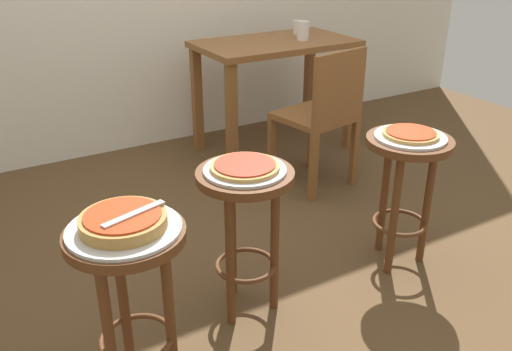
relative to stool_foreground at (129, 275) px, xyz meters
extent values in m
plane|color=brown|center=(0.87, 0.60, -0.47)|extent=(6.00, 6.00, 0.00)
cylinder|color=#5B3319|center=(0.00, 0.00, 0.15)|extent=(0.38, 0.38, 0.03)
cylinder|color=#5B3319|center=(0.00, 0.12, -0.17)|extent=(0.04, 0.04, 0.60)
cylinder|color=#5B3319|center=(-0.10, -0.06, -0.17)|extent=(0.04, 0.04, 0.60)
cylinder|color=#5B3319|center=(0.10, -0.06, -0.17)|extent=(0.04, 0.04, 0.60)
torus|color=#5B3319|center=(0.00, 0.00, -0.26)|extent=(0.26, 0.26, 0.02)
cylinder|color=silver|center=(0.00, 0.00, 0.17)|extent=(0.36, 0.36, 0.01)
cylinder|color=#B78442|center=(0.00, 0.00, 0.20)|extent=(0.27, 0.27, 0.04)
cylinder|color=red|center=(0.00, 0.00, 0.22)|extent=(0.24, 0.24, 0.01)
cylinder|color=#5B3319|center=(1.33, 0.14, 0.15)|extent=(0.38, 0.38, 0.03)
cylinder|color=#5B3319|center=(1.33, 0.25, -0.17)|extent=(0.04, 0.04, 0.60)
cylinder|color=#5B3319|center=(1.23, 0.08, -0.17)|extent=(0.04, 0.04, 0.60)
cylinder|color=#5B3319|center=(1.43, 0.08, -0.17)|extent=(0.04, 0.04, 0.60)
torus|color=#5B3319|center=(1.33, 0.14, -0.26)|extent=(0.26, 0.26, 0.02)
cylinder|color=silver|center=(1.33, 0.14, 0.17)|extent=(0.31, 0.31, 0.01)
cylinder|color=tan|center=(1.33, 0.14, 0.18)|extent=(0.24, 0.24, 0.01)
cylinder|color=red|center=(1.33, 0.14, 0.19)|extent=(0.21, 0.21, 0.01)
cylinder|color=#5B3319|center=(0.53, 0.20, 0.15)|extent=(0.38, 0.38, 0.03)
cylinder|color=#5B3319|center=(0.53, 0.31, -0.17)|extent=(0.04, 0.04, 0.60)
cylinder|color=#5B3319|center=(0.43, 0.14, -0.17)|extent=(0.04, 0.04, 0.60)
cylinder|color=#5B3319|center=(0.64, 0.14, -0.17)|extent=(0.04, 0.04, 0.60)
torus|color=#5B3319|center=(0.53, 0.20, -0.26)|extent=(0.26, 0.26, 0.02)
cylinder|color=silver|center=(0.53, 0.20, 0.17)|extent=(0.32, 0.32, 0.01)
cylinder|color=tan|center=(0.53, 0.20, 0.18)|extent=(0.27, 0.27, 0.01)
cylinder|color=#B23823|center=(0.53, 0.20, 0.19)|extent=(0.23, 0.23, 0.01)
cube|color=brown|center=(1.60, 1.67, 0.28)|extent=(1.05, 0.61, 0.04)
cube|color=brown|center=(1.12, 1.42, -0.11)|extent=(0.06, 0.06, 0.73)
cube|color=brown|center=(2.07, 1.42, -0.11)|extent=(0.06, 0.06, 0.73)
cube|color=brown|center=(1.12, 1.92, -0.11)|extent=(0.06, 0.06, 0.73)
cube|color=brown|center=(2.07, 1.92, -0.11)|extent=(0.06, 0.06, 0.73)
cylinder|color=silver|center=(1.77, 1.60, 0.36)|extent=(0.08, 0.08, 0.12)
cylinder|color=silver|center=(1.87, 1.80, 0.34)|extent=(0.07, 0.07, 0.09)
cube|color=brown|center=(1.50, 1.07, -0.04)|extent=(0.46, 0.46, 0.04)
cube|color=brown|center=(1.53, 0.89, 0.18)|extent=(0.40, 0.10, 0.40)
cube|color=brown|center=(1.65, 1.27, -0.26)|extent=(0.04, 0.04, 0.42)
cube|color=brown|center=(1.29, 1.21, -0.26)|extent=(0.04, 0.04, 0.42)
cube|color=brown|center=(1.71, 0.92, -0.26)|extent=(0.04, 0.04, 0.42)
cube|color=brown|center=(1.35, 0.86, -0.26)|extent=(0.04, 0.04, 0.42)
cube|color=silver|center=(0.03, -0.02, 0.22)|extent=(0.22, 0.09, 0.01)
camera|label=1|loc=(-0.39, -1.47, 1.03)|focal=38.67mm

